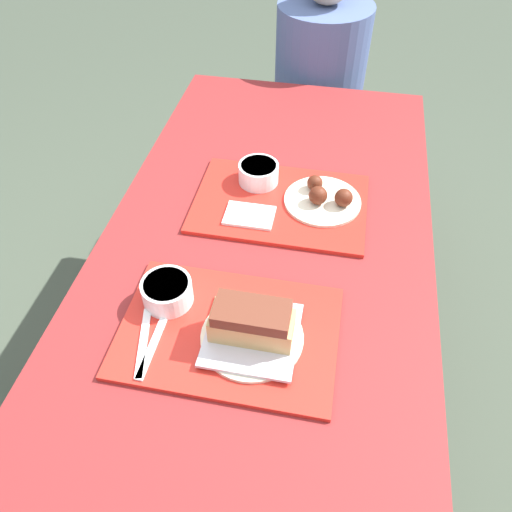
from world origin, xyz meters
TOP-DOWN VIEW (x-y plane):
  - ground_plane at (0.00, 0.00)m, footprint 12.00×12.00m
  - picnic_table at (0.00, 0.00)m, footprint 0.83×1.89m
  - picnic_bench_far at (0.00, 1.16)m, footprint 0.78×0.28m
  - tray_near at (-0.03, -0.16)m, footprint 0.46×0.32m
  - tray_far at (0.01, 0.27)m, footprint 0.46×0.32m
  - bowl_coleslaw_near at (-0.18, -0.11)m, footprint 0.11×0.11m
  - brisket_sandwich_plate at (0.03, -0.17)m, footprint 0.21×0.21m
  - plastic_fork_near at (-0.19, -0.22)m, footprint 0.05×0.17m
  - plastic_knife_near at (-0.17, -0.22)m, footprint 0.02×0.17m
  - bowl_coleslaw_far at (-0.06, 0.35)m, footprint 0.11×0.11m
  - wings_plate_far at (0.13, 0.29)m, footprint 0.20×0.20m
  - napkin_far at (-0.05, 0.20)m, footprint 0.13×0.09m
  - person_seated_across at (0.03, 1.16)m, footprint 0.36×0.36m

SIDE VIEW (x-z plane):
  - ground_plane at x=0.00m, z-range 0.00..0.00m
  - picnic_bench_far at x=0.00m, z-range 0.15..0.62m
  - picnic_table at x=0.00m, z-range 0.29..1.06m
  - person_seated_across at x=0.03m, z-range 0.40..1.08m
  - tray_near at x=-0.03m, z-range 0.77..0.78m
  - tray_far at x=0.01m, z-range 0.77..0.78m
  - plastic_fork_near at x=-0.19m, z-range 0.78..0.79m
  - plastic_knife_near at x=-0.17m, z-range 0.78..0.79m
  - napkin_far at x=-0.05m, z-range 0.78..0.79m
  - wings_plate_far at x=0.13m, z-range 0.77..0.83m
  - bowl_coleslaw_near at x=-0.18m, z-range 0.78..0.84m
  - bowl_coleslaw_far at x=-0.06m, z-range 0.78..0.84m
  - brisket_sandwich_plate at x=0.03m, z-range 0.77..0.87m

